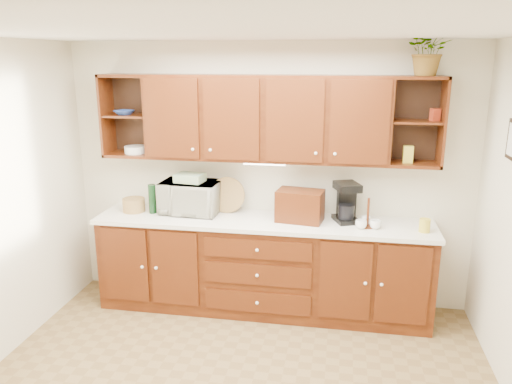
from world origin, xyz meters
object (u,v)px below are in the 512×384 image
at_px(bread_box, 300,206).
at_px(coffee_maker, 347,203).
at_px(microwave, 191,197).
at_px(potted_plant, 429,50).

height_order(bread_box, coffee_maker, coffee_maker).
bearing_deg(microwave, bread_box, -1.56).
bearing_deg(microwave, potted_plant, 2.28).
height_order(bread_box, potted_plant, potted_plant).
height_order(coffee_maker, potted_plant, potted_plant).
bearing_deg(bread_box, coffee_maker, 18.91).
distance_m(bread_box, potted_plant, 1.77).
bearing_deg(bread_box, potted_plant, 12.05).
relative_size(microwave, potted_plant, 1.34).
xyz_separation_m(bread_box, potted_plant, (1.06, 0.07, 1.41)).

